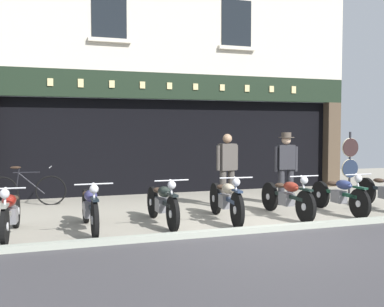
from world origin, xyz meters
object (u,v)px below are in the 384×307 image
at_px(advert_board_far, 39,134).
at_px(leaning_bicycle, 26,190).
at_px(tyre_sign_pole, 350,159).
at_px(shopkeeper_center, 286,164).
at_px(motorcycle_far_left, 11,212).
at_px(motorcycle_right, 340,194).
at_px(advert_board_near, 79,134).
at_px(salesman_left, 227,167).
at_px(motorcycle_center, 226,199).
at_px(motorcycle_center_right, 287,196).
at_px(motorcycle_left, 90,207).
at_px(motorcycle_center_left, 162,202).

relative_size(advert_board_far, leaning_bicycle, 0.56).
relative_size(tyre_sign_pole, advert_board_far, 1.71).
relative_size(shopkeeper_center, tyre_sign_pole, 1.00).
xyz_separation_m(tyre_sign_pole, advert_board_far, (-8.09, 1.90, 0.69)).
xyz_separation_m(motorcycle_far_left, motorcycle_right, (6.52, 0.02, -0.00)).
bearing_deg(shopkeeper_center, advert_board_near, -21.23).
bearing_deg(salesman_left, advert_board_far, -43.06).
xyz_separation_m(motorcycle_center, motorcycle_center_right, (1.35, -0.02, -0.01)).
relative_size(motorcycle_far_left, shopkeeper_center, 1.16).
xyz_separation_m(motorcycle_far_left, shopkeeper_center, (6.00, 1.34, 0.55)).
height_order(motorcycle_center_right, leaning_bicycle, leaning_bicycle).
bearing_deg(motorcycle_center_right, motorcycle_left, -0.05).
height_order(motorcycle_left, leaning_bicycle, leaning_bicycle).
relative_size(motorcycle_left, motorcycle_right, 1.07).
bearing_deg(shopkeeper_center, motorcycle_left, 27.65).
distance_m(motorcycle_center, motorcycle_center_right, 1.35).
bearing_deg(advert_board_near, shopkeeper_center, -33.13).
height_order(shopkeeper_center, advert_board_far, advert_board_far).
height_order(motorcycle_center, salesman_left, salesman_left).
bearing_deg(motorcycle_center_left, motorcycle_far_left, 1.99).
distance_m(salesman_left, shopkeeper_center, 1.45).
bearing_deg(motorcycle_left, shopkeeper_center, -164.02).
relative_size(motorcycle_center_left, advert_board_far, 2.00).
relative_size(motorcycle_far_left, motorcycle_center_left, 1.00).
height_order(motorcycle_center_right, tyre_sign_pole, tyre_sign_pole).
distance_m(motorcycle_center_right, tyre_sign_pole, 4.11).
relative_size(shopkeeper_center, advert_board_near, 1.65).
height_order(motorcycle_far_left, motorcycle_right, motorcycle_right).
xyz_separation_m(salesman_left, leaning_bicycle, (-4.35, 1.71, -0.56)).
bearing_deg(motorcycle_far_left, motorcycle_center, -174.63).
relative_size(motorcycle_center_right, salesman_left, 1.20).
bearing_deg(advert_board_near, tyre_sign_pole, -15.03).
bearing_deg(motorcycle_center_left, salesman_left, -145.16).
bearing_deg(motorcycle_far_left, shopkeeper_center, -162.68).
bearing_deg(salesman_left, advert_board_near, -51.05).
bearing_deg(motorcycle_center, motorcycle_right, -174.58).
relative_size(motorcycle_center_left, motorcycle_right, 1.02).
bearing_deg(motorcycle_center_right, motorcycle_center_left, -2.33).
height_order(motorcycle_far_left, leaning_bicycle, leaning_bicycle).
bearing_deg(motorcycle_center_left, advert_board_near, -75.38).
xyz_separation_m(shopkeeper_center, advert_board_far, (-5.49, 2.92, 0.71)).
bearing_deg(motorcycle_center_left, tyre_sign_pole, -160.04).
bearing_deg(motorcycle_far_left, advert_board_near, -104.88).
height_order(tyre_sign_pole, advert_board_near, advert_board_near).
relative_size(advert_board_near, leaning_bicycle, 0.58).
height_order(tyre_sign_pole, advert_board_far, advert_board_far).
bearing_deg(tyre_sign_pole, motorcycle_far_left, -164.65).
height_order(motorcycle_far_left, motorcycle_center, motorcycle_center).
xyz_separation_m(motorcycle_left, motorcycle_center_left, (1.35, 0.11, -0.00)).
xyz_separation_m(motorcycle_left, leaning_bicycle, (-1.10, 3.17, -0.05)).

